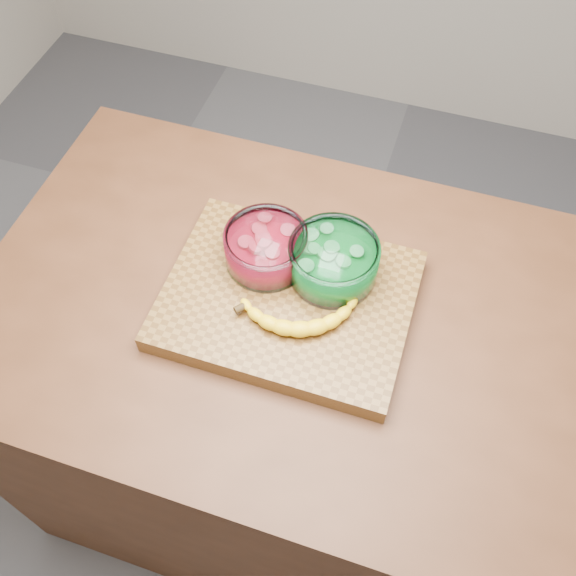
% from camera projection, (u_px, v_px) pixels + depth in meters
% --- Properties ---
extents(ground, '(3.50, 3.50, 0.00)m').
position_uv_depth(ground, '(288.00, 466.00, 1.95)').
color(ground, '#545459').
rests_on(ground, ground).
extents(counter, '(1.20, 0.80, 0.90)m').
position_uv_depth(counter, '(288.00, 405.00, 1.58)').
color(counter, '#4F2B17').
rests_on(counter, ground).
extents(cutting_board, '(0.45, 0.35, 0.04)m').
position_uv_depth(cutting_board, '(288.00, 300.00, 1.19)').
color(cutting_board, brown).
rests_on(cutting_board, counter).
extents(bowl_red, '(0.16, 0.16, 0.07)m').
position_uv_depth(bowl_red, '(266.00, 248.00, 1.19)').
color(bowl_red, white).
rests_on(bowl_red, cutting_board).
extents(bowl_green, '(0.17, 0.17, 0.08)m').
position_uv_depth(bowl_green, '(333.00, 261.00, 1.17)').
color(bowl_green, white).
rests_on(bowl_green, cutting_board).
extents(banana, '(0.23, 0.14, 0.03)m').
position_uv_depth(banana, '(297.00, 309.00, 1.13)').
color(banana, yellow).
rests_on(banana, cutting_board).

